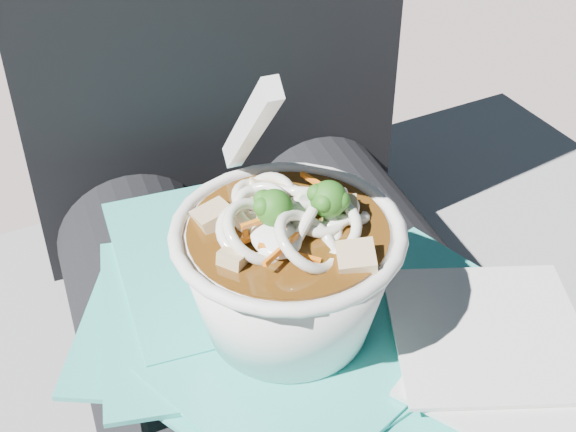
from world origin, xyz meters
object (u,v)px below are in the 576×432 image
object	(u,v)px
lap	(317,392)
udon_bowl	(288,264)
person_body	(275,289)
plastic_bag	(288,330)

from	to	relation	value
lap	udon_bowl	bearing A→B (deg)	-168.86
person_body	plastic_bag	size ratio (longest dim) A/B	2.65
person_body	udon_bowl	xyz separation A→B (m)	(-0.03, -0.10, 0.11)
lap	person_body	world-z (taller)	person_body
person_body	lap	bearing A→B (deg)	-90.00
person_body	plastic_bag	world-z (taller)	person_body
plastic_bag	udon_bowl	world-z (taller)	udon_bowl
plastic_bag	udon_bowl	xyz separation A→B (m)	(-0.00, -0.00, 0.06)
lap	udon_bowl	xyz separation A→B (m)	(-0.03, -0.00, 0.14)
person_body	udon_bowl	size ratio (longest dim) A/B	5.30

